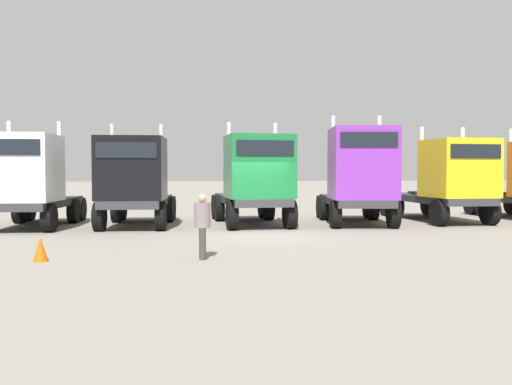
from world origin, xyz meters
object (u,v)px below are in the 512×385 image
at_px(traffic_cone_near, 40,249).
at_px(semi_truck_green, 255,180).
at_px(semi_truck_white, 27,180).
at_px(semi_truck_black, 135,181).
at_px(visitor_with_camera, 202,221).
at_px(semi_truck_purple, 359,175).
at_px(semi_truck_yellow, 449,180).

bearing_deg(traffic_cone_near, semi_truck_green, 49.86).
distance_m(semi_truck_white, semi_truck_black, 3.93).
height_order(semi_truck_black, visitor_with_camera, semi_truck_black).
xyz_separation_m(semi_truck_black, semi_truck_purple, (8.80, -0.38, 0.20)).
height_order(semi_truck_white, semi_truck_black, semi_truck_white).
distance_m(semi_truck_green, semi_truck_purple, 4.17).
xyz_separation_m(visitor_with_camera, traffic_cone_near, (-3.87, 0.17, -0.63)).
height_order(semi_truck_yellow, visitor_with_camera, semi_truck_yellow).
bearing_deg(traffic_cone_near, semi_truck_yellow, 27.98).
bearing_deg(semi_truck_white, semi_truck_black, 92.35).
xyz_separation_m(semi_truck_green, visitor_with_camera, (-2.39, -7.60, -0.91)).
distance_m(semi_truck_yellow, traffic_cone_near, 16.51).
relative_size(visitor_with_camera, traffic_cone_near, 2.72).
distance_m(semi_truck_black, semi_truck_yellow, 12.91).
bearing_deg(semi_truck_yellow, semi_truck_green, -89.78).
distance_m(semi_truck_yellow, visitor_with_camera, 13.28).
bearing_deg(semi_truck_green, semi_truck_purple, 83.03).
bearing_deg(semi_truck_black, semi_truck_green, 92.72).
bearing_deg(semi_truck_green, semi_truck_black, -94.42).
bearing_deg(semi_truck_yellow, semi_truck_black, -90.96).
height_order(semi_truck_white, traffic_cone_near, semi_truck_white).
height_order(semi_truck_yellow, traffic_cone_near, semi_truck_yellow).
height_order(semi_truck_purple, traffic_cone_near, semi_truck_purple).
bearing_deg(semi_truck_purple, traffic_cone_near, -47.46).
distance_m(semi_truck_purple, semi_truck_yellow, 4.14).
bearing_deg(traffic_cone_near, semi_truck_black, 77.91).
height_order(semi_truck_white, semi_truck_yellow, semi_truck_white).
bearing_deg(semi_truck_white, semi_truck_green, 92.25).
height_order(visitor_with_camera, traffic_cone_near, visitor_with_camera).
distance_m(semi_truck_white, semi_truck_green, 8.58).
xyz_separation_m(semi_truck_black, semi_truck_yellow, (12.90, 0.18, 0.00)).
bearing_deg(traffic_cone_near, visitor_with_camera, -2.57).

